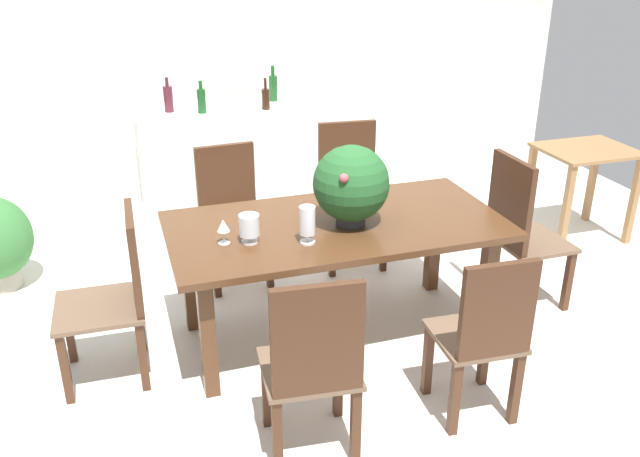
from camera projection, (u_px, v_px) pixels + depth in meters
The scene contains 19 objects.
ground_plane at pixel (330, 326), 4.23m from camera, with size 7.04×7.04×0.00m, color silver.
back_wall at pixel (237, 51), 5.96m from camera, with size 6.40×0.10×2.60m, color silver.
dining_table at pixel (336, 237), 3.89m from camera, with size 1.92×0.97×0.75m.
chair_far_left at pixel (231, 207), 4.66m from camera, with size 0.47×0.46×0.95m.
chair_far_right at pixel (349, 188), 4.89m from camera, with size 0.49×0.45×1.04m.
chair_near_left at pixel (313, 363), 2.98m from camera, with size 0.48×0.45×0.98m.
chair_near_right at pixel (485, 333), 3.24m from camera, with size 0.43×0.43×0.93m.
chair_head_end at pixel (118, 289), 3.59m from camera, with size 0.48×0.47×0.96m.
chair_foot_end at pixel (519, 227), 4.28m from camera, with size 0.44×0.46×1.02m.
flower_centerpiece at pixel (351, 184), 3.73m from camera, with size 0.43×0.43×0.46m.
crystal_vase_left at pixel (307, 222), 3.55m from camera, with size 0.09×0.09×0.21m.
crystal_vase_center_near at pixel (249, 226), 3.57m from camera, with size 0.11×0.11×0.16m.
wine_glass at pixel (223, 227), 3.55m from camera, with size 0.07×0.07×0.14m.
kitchen_counter at pixel (245, 160), 5.76m from camera, with size 1.76×0.68×0.95m, color silver.
wine_bottle_tall at pixel (273, 87), 5.66m from camera, with size 0.07×0.07×0.30m.
wine_bottle_green at pixel (266, 98), 5.40m from camera, with size 0.06×0.06×0.25m.
wine_bottle_clear at pixel (202, 100), 5.29m from camera, with size 0.07×0.07×0.26m.
wine_bottle_amber at pixel (168, 98), 5.32m from camera, with size 0.07×0.07×0.27m.
side_table at pixel (584, 169), 5.25m from camera, with size 0.70×0.57×0.74m.
Camera 1 is at (-1.18, -3.41, 2.30)m, focal length 37.64 mm.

